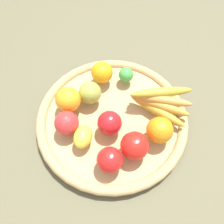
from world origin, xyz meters
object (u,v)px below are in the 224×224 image
object	(u,v)px
apple_4	(110,123)
orange_1	(160,130)
lime_0	(126,75)
apple_3	(135,146)
apple_2	(90,93)
orange_0	(68,100)
banana_bunch	(160,102)
lemon_0	(83,137)
apple_0	(110,160)
orange_2	(102,72)
apple_1	(67,123)

from	to	relation	value
apple_4	orange_1	size ratio (longest dim) A/B	0.94
lime_0	orange_1	distance (m)	0.23
apple_3	orange_1	xyz separation A→B (m)	(-0.09, 0.00, -0.00)
apple_2	orange_0	xyz separation A→B (m)	(0.07, -0.02, 0.00)
banana_bunch	lemon_0	size ratio (longest dim) A/B	2.69
banana_bunch	apple_0	xyz separation A→B (m)	(0.23, 0.06, 0.00)
apple_4	orange_0	distance (m)	0.15
apple_2	apple_0	bearing A→B (deg)	70.30
orange_0	orange_2	bearing A→B (deg)	-168.42
apple_2	apple_3	bearing A→B (deg)	90.20
apple_0	orange_2	bearing A→B (deg)	-120.65
apple_3	orange_0	bearing A→B (deg)	-73.46
orange_2	apple_2	bearing A→B (deg)	30.47
lemon_0	apple_2	distance (m)	0.15
apple_4	orange_1	bearing A→B (deg)	134.63
lime_0	apple_1	bearing A→B (deg)	10.63
apple_3	apple_0	distance (m)	0.08
lemon_0	apple_1	xyz separation A→B (m)	(0.02, -0.06, 0.01)
apple_2	orange_1	size ratio (longest dim) A/B	0.93
apple_1	lime_0	bearing A→B (deg)	-169.37
banana_bunch	apple_1	xyz separation A→B (m)	(0.27, -0.10, 0.00)
lime_0	lemon_0	bearing A→B (deg)	24.23
apple_2	lime_0	world-z (taller)	apple_2
banana_bunch	orange_0	size ratio (longest dim) A/B	2.40
banana_bunch	apple_1	bearing A→B (deg)	-21.08
orange_1	orange_0	size ratio (longest dim) A/B	0.98
banana_bunch	orange_2	distance (m)	0.21
apple_1	apple_0	world-z (taller)	same
lemon_0	apple_4	bearing A→B (deg)	170.97
apple_2	orange_2	bearing A→B (deg)	-149.53
orange_2	lime_0	bearing A→B (deg)	143.62
apple_3	orange_0	distance (m)	0.25
apple_4	lemon_0	size ratio (longest dim) A/B	1.03
apple_4	lime_0	distance (m)	0.20
lemon_0	orange_0	distance (m)	0.13
apple_4	apple_3	size ratio (longest dim) A/B	0.91
banana_bunch	lemon_0	world-z (taller)	banana_bunch
apple_4	banana_bunch	world-z (taller)	apple_4
apple_1	orange_2	distance (m)	0.21
lime_0	apple_0	world-z (taller)	apple_0
apple_1	apple_2	bearing A→B (deg)	-155.98
apple_3	lime_0	size ratio (longest dim) A/B	1.59
lemon_0	apple_2	size ratio (longest dim) A/B	0.98
banana_bunch	apple_0	size ratio (longest dim) A/B	2.65
apple_4	apple_3	bearing A→B (deg)	97.93
banana_bunch	apple_2	xyz separation A→B (m)	(0.15, -0.15, 0.00)
lime_0	apple_0	size ratio (longest dim) A/B	0.70
banana_bunch	orange_1	bearing A→B (deg)	47.85
apple_2	apple_0	size ratio (longest dim) A/B	1.00
banana_bunch	orange_1	xyz separation A→B (m)	(0.07, 0.07, 0.00)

